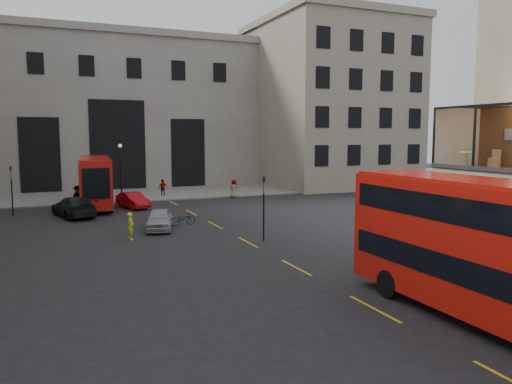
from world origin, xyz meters
name	(u,v)px	position (x,y,z in m)	size (l,w,h in m)	color
ground	(419,302)	(0.00, 0.00, 0.00)	(140.00, 140.00, 0.00)	black
gateway	(111,108)	(-5.00, 47.99, 9.39)	(35.00, 10.60, 18.00)	#9B9990
building_right	(327,100)	(20.00, 39.97, 10.39)	(16.60, 18.60, 20.00)	gray
pavement_far	(116,195)	(-6.00, 38.00, 0.06)	(40.00, 12.00, 0.12)	slate
traffic_light_near	(264,200)	(-1.00, 12.00, 2.42)	(0.16, 0.20, 3.80)	black
traffic_light_far	(11,184)	(-15.00, 28.00, 2.42)	(0.16, 0.20, 3.80)	black
street_lamp_b	(121,175)	(-6.00, 34.00, 2.39)	(0.36, 0.36, 5.33)	black
bus_near	(498,247)	(0.50, -2.95, 2.65)	(2.81, 11.84, 4.72)	red
bus_far	(95,179)	(-8.67, 30.17, 2.40)	(3.27, 10.85, 4.27)	#B1120C
car_a	(159,219)	(-5.87, 17.83, 0.69)	(1.63, 4.05, 1.38)	#A5A6AD
car_b	(133,200)	(-5.85, 28.33, 0.67)	(1.41, 4.06, 1.34)	#A80A12
car_c	(74,207)	(-10.70, 25.47, 0.77)	(2.16, 5.32, 1.55)	black
bicycle	(183,219)	(-3.98, 18.94, 0.42)	(0.55, 1.59, 0.84)	gray
cyclist	(131,226)	(-8.08, 15.43, 0.81)	(0.59, 0.39, 1.63)	#D1F319
pedestrian_b	(78,197)	(-10.16, 30.03, 0.96)	(1.24, 0.71, 1.92)	gray
pedestrian_c	(163,188)	(-1.80, 35.09, 0.87)	(1.02, 0.43, 1.74)	gray
pedestrian_d	(234,189)	(4.42, 31.47, 0.90)	(0.87, 0.57, 1.79)	gray
cafe_table_far	(467,157)	(6.04, 3.87, 5.12)	(0.63, 0.63, 0.78)	white
cafe_chair_d	(494,162)	(7.49, 3.56, 4.86)	(0.53, 0.53, 0.87)	tan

